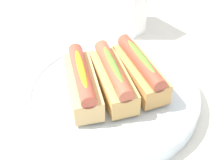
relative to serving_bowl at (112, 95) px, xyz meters
The scene contains 6 objects.
ground_plane 0.02m from the serving_bowl, 73.96° to the left, with size 2.40×2.40×0.00m, color silver.
serving_bowl is the anchor object (origin of this frame).
hotdog_front 0.07m from the serving_bowl, 97.59° to the right, with size 0.16×0.08×0.06m.
hotdog_back 0.04m from the serving_bowl, 97.13° to the left, with size 0.16×0.07×0.06m.
hotdog_side 0.07m from the serving_bowl, 82.41° to the left, with size 0.15×0.05×0.06m.
napkin_box 0.28m from the serving_bowl, 149.37° to the left, with size 0.11×0.04×0.15m, color white.
Camera 1 is at (0.42, -0.21, 0.45)m, focal length 54.50 mm.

